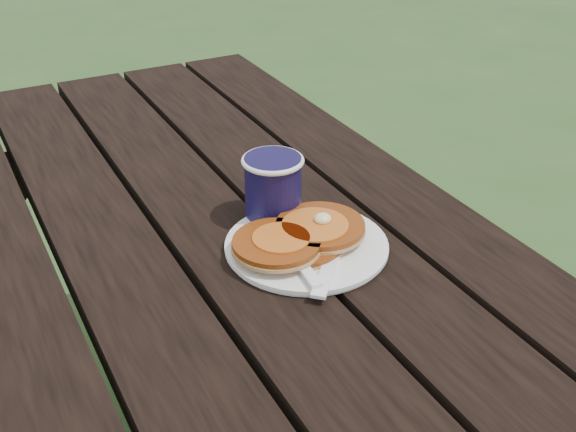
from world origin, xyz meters
name	(u,v)px	position (x,y,z in m)	size (l,w,h in m)	color
plate	(306,247)	(0.09, 0.04, 0.76)	(0.22, 0.22, 0.01)	white
pancake_stack	(300,237)	(0.08, 0.04, 0.77)	(0.20, 0.13, 0.04)	#873B0F
knife	(333,259)	(0.10, -0.01, 0.76)	(0.02, 0.18, 0.01)	white
fork	(301,264)	(0.05, -0.01, 0.77)	(0.03, 0.16, 0.01)	white
coffee_cup	(273,185)	(0.09, 0.14, 0.81)	(0.09, 0.09, 0.10)	#120D36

